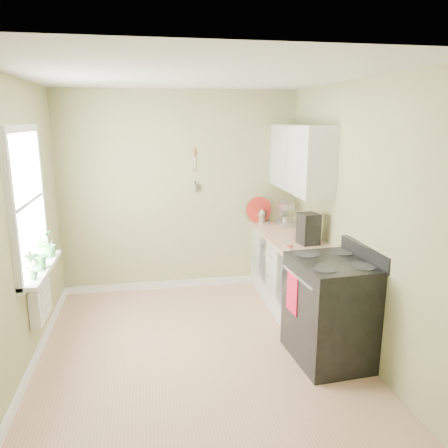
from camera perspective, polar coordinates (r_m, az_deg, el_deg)
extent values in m
cube|color=tan|center=(4.69, -3.42, -16.27)|extent=(3.20, 3.60, 0.02)
cube|color=white|center=(4.09, -3.99, 18.98)|extent=(3.20, 3.60, 0.02)
cube|color=tan|center=(5.95, -5.71, 4.09)|extent=(3.20, 0.02, 2.70)
cube|color=tan|center=(4.32, -25.43, -0.78)|extent=(0.02, 3.60, 2.70)
cube|color=tan|center=(4.65, 16.45, 0.93)|extent=(0.02, 3.60, 2.70)
cube|color=silver|center=(5.67, 8.49, -6.05)|extent=(0.60, 1.60, 0.87)
cube|color=tan|center=(5.53, 8.56, -1.61)|extent=(0.64, 1.60, 0.04)
cube|color=silver|center=(5.50, 9.92, 8.44)|extent=(0.35, 1.40, 0.80)
cube|color=white|center=(4.56, -24.49, 2.58)|extent=(0.02, 1.00, 1.30)
cube|color=white|center=(4.49, -25.11, 11.21)|extent=(0.06, 1.14, 0.07)
cube|color=white|center=(4.72, -23.45, -5.59)|extent=(0.06, 1.14, 0.07)
cube|color=white|center=(4.55, -24.25, 2.60)|extent=(0.04, 1.00, 0.04)
cube|color=white|center=(4.70, -22.75, -5.41)|extent=(0.18, 1.14, 0.04)
cube|color=white|center=(4.77, -22.87, -9.37)|extent=(0.12, 0.50, 0.35)
cylinder|color=tan|center=(5.88, -3.84, 9.22)|extent=(0.02, 0.02, 0.10)
cylinder|color=silver|center=(5.89, -3.82, 8.05)|extent=(0.01, 0.01, 0.16)
cylinder|color=silver|center=(5.93, -3.77, 4.78)|extent=(0.01, 0.14, 0.14)
cube|color=black|center=(4.47, 13.85, -11.05)|extent=(0.77, 0.88, 0.98)
cube|color=black|center=(4.28, 14.23, -4.88)|extent=(0.77, 0.88, 0.03)
cube|color=black|center=(4.40, 18.04, -3.69)|extent=(0.13, 0.83, 0.15)
cylinder|color=#B2B2B7|center=(4.19, 9.54, -6.86)|extent=(0.07, 0.68, 0.02)
cube|color=#AA132E|center=(4.36, 8.95, -8.79)|extent=(0.04, 0.24, 0.41)
cube|color=#B2B2B7|center=(5.96, 8.04, 0.06)|extent=(0.23, 0.30, 0.07)
cube|color=#B2B2B7|center=(6.04, 7.74, 1.46)|extent=(0.12, 0.09, 0.19)
cube|color=#B2B2B7|center=(5.92, 8.07, 2.35)|extent=(0.17, 0.28, 0.09)
sphere|color=#B2B2B7|center=(6.01, 7.79, 2.77)|extent=(0.11, 0.11, 0.11)
cylinder|color=silver|center=(5.90, 8.22, 0.44)|extent=(0.15, 0.15, 0.12)
cylinder|color=silver|center=(6.11, 4.92, 0.86)|extent=(0.11, 0.11, 0.15)
cone|color=silver|center=(6.09, 4.94, 1.74)|extent=(0.11, 0.11, 0.04)
cylinder|color=silver|center=(6.08, 4.20, 1.06)|extent=(0.11, 0.01, 0.08)
cube|color=black|center=(5.12, 10.98, -0.61)|extent=(0.23, 0.25, 0.36)
cylinder|color=black|center=(5.14, 10.60, -1.79)|extent=(0.11, 0.11, 0.12)
cylinder|color=#A3251C|center=(6.09, 4.58, 1.86)|extent=(0.37, 0.11, 0.36)
cylinder|color=beige|center=(4.80, 8.55, -3.29)|extent=(0.06, 0.06, 0.06)
cylinder|color=#A3251C|center=(4.79, 8.56, -2.87)|extent=(0.07, 0.07, 0.01)
imported|color=#39753C|center=(4.32, -23.79, -4.95)|extent=(0.17, 0.17, 0.27)
imported|color=#39753C|center=(4.57, -23.03, -3.51)|extent=(0.17, 0.20, 0.33)
imported|color=#39753C|center=(4.97, -22.00, -2.31)|extent=(0.20, 0.20, 0.30)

